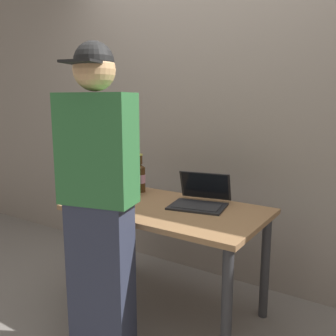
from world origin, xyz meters
name	(u,v)px	position (x,y,z in m)	size (l,w,h in m)	color
ground_plane	(167,311)	(0.00, 0.00, 0.00)	(8.00, 8.00, 0.00)	slate
desk	(167,222)	(0.00, 0.00, 0.61)	(1.23, 0.71, 0.72)	olive
laptop	(200,199)	(0.16, 0.15, 0.76)	(0.40, 0.39, 0.20)	black
beer_bottle_brown	(123,180)	(-0.41, 0.07, 0.83)	(0.07, 0.07, 0.30)	#1E5123
beer_bottle_amber	(136,180)	(-0.34, 0.12, 0.83)	(0.06, 0.06, 0.29)	#333333
beer_bottle_dark	(140,177)	(-0.37, 0.22, 0.83)	(0.08, 0.08, 0.28)	#472B14
person_figure	(99,201)	(-0.08, -0.52, 0.87)	(0.42, 0.33, 1.66)	#2D3347
coffee_mug	(95,198)	(-0.41, -0.21, 0.76)	(0.11, 0.07, 0.09)	#19598C
back_wall	(217,111)	(0.00, 0.70, 1.30)	(6.00, 0.10, 2.60)	gray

